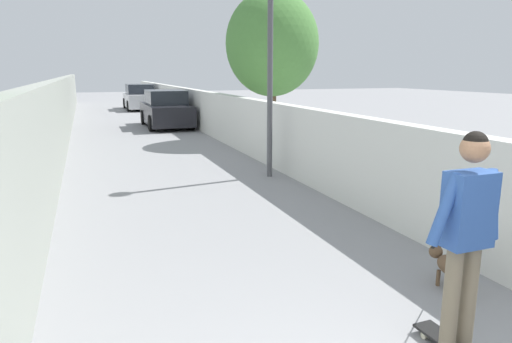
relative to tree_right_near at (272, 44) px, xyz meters
name	(u,v)px	position (x,y,z in m)	size (l,w,h in m)	color
ground_plane	(145,142)	(1.00, 4.14, -3.19)	(80.00, 80.00, 0.00)	gray
wall_left	(58,119)	(-1.00, 6.67, -2.14)	(48.00, 0.30, 2.09)	#999E93
fence_right	(236,122)	(-1.00, 1.60, -2.40)	(48.00, 0.30, 1.57)	silver
tree_right_near	(272,44)	(0.00, 0.00, 0.00)	(3.07, 3.07, 4.92)	brown
lamp_post	(270,34)	(-5.22, 2.15, -0.11)	(0.36, 0.36, 4.53)	#4C4C51
person_skateboarder	(467,225)	(-11.99, 3.19, -2.05)	(0.23, 0.71, 1.79)	#726651
dog	(450,265)	(-11.00, 2.37, -2.91)	(1.29, 0.95, 1.06)	brown
car_near	(166,110)	(5.02, 2.75, -2.47)	(4.02, 1.80, 1.54)	black
car_far	(140,98)	(14.85, 2.75, -2.47)	(4.24, 1.80, 1.54)	silver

